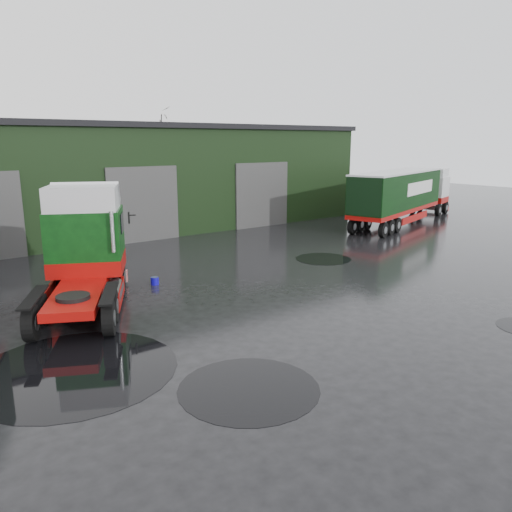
{
  "coord_description": "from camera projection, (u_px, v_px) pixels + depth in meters",
  "views": [
    {
      "loc": [
        -9.18,
        -10.87,
        5.31
      ],
      "look_at": [
        0.22,
        1.6,
        1.7
      ],
      "focal_mm": 35.0,
      "sensor_mm": 36.0,
      "label": 1
    }
  ],
  "objects": [
    {
      "name": "puddle_1",
      "position": [
        323.0,
        259.0,
        22.99
      ],
      "size": [
        2.55,
        2.55,
        0.01
      ],
      "primitive_type": "cylinder",
      "color": "black",
      "rests_on": "ground"
    },
    {
      "name": "hero_tractor",
      "position": [
        79.0,
        252.0,
        15.46
      ],
      "size": [
        5.18,
        6.82,
        3.91
      ],
      "primitive_type": null,
      "rotation": [
        0.0,
        0.0,
        -0.46
      ],
      "color": "#0B380F",
      "rests_on": "ground"
    },
    {
      "name": "ground",
      "position": [
        282.0,
        321.0,
        15.03
      ],
      "size": [
        100.0,
        100.0,
        0.0
      ],
      "primitive_type": "plane",
      "color": "black"
    },
    {
      "name": "puddle_2",
      "position": [
        75.0,
        370.0,
        11.84
      ],
      "size": [
        4.83,
        4.83,
        0.01
      ],
      "primitive_type": "cylinder",
      "color": "black",
      "rests_on": "ground"
    },
    {
      "name": "puddle_0",
      "position": [
        249.0,
        389.0,
        10.95
      ],
      "size": [
        3.14,
        3.14,
        0.01
      ],
      "primitive_type": "cylinder",
      "color": "black",
      "rests_on": "ground"
    },
    {
      "name": "lorry_right",
      "position": [
        397.0,
        198.0,
        31.61
      ],
      "size": [
        13.42,
        6.09,
        3.5
      ],
      "primitive_type": null,
      "rotation": [
        0.0,
        0.0,
        -1.28
      ],
      "color": "silver",
      "rests_on": "ground"
    },
    {
      "name": "warehouse",
      "position": [
        101.0,
        176.0,
        31.06
      ],
      "size": [
        32.4,
        12.4,
        6.3
      ],
      "color": "black",
      "rests_on": "ground"
    },
    {
      "name": "tree_back_b",
      "position": [
        150.0,
        159.0,
        43.4
      ],
      "size": [
        4.4,
        4.4,
        7.5
      ],
      "primitive_type": null,
      "color": "black",
      "rests_on": "ground"
    },
    {
      "name": "wash_bucket",
      "position": [
        155.0,
        281.0,
        18.86
      ],
      "size": [
        0.3,
        0.3,
        0.28
      ],
      "primitive_type": "cylinder",
      "rotation": [
        0.0,
        0.0,
        -0.01
      ],
      "color": "#1108B8",
      "rests_on": "ground"
    }
  ]
}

